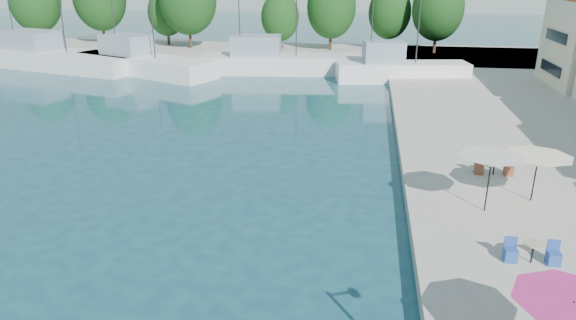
% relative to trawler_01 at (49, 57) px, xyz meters
% --- Properties ---
extents(quay_far, '(90.00, 16.00, 0.60)m').
position_rel_trawler_01_xyz_m(quay_far, '(22.82, 11.32, -0.77)').
color(quay_far, '#AEAB9D').
rests_on(quay_far, ground).
extents(trawler_01, '(22.55, 11.16, 10.20)m').
position_rel_trawler_01_xyz_m(trawler_01, '(0.00, 0.00, 0.00)').
color(trawler_01, silver).
rests_on(trawler_01, ground).
extents(trawler_02, '(16.79, 10.58, 10.20)m').
position_rel_trawler_01_xyz_m(trawler_02, '(11.63, -1.92, 0.00)').
color(trawler_02, white).
rests_on(trawler_02, ground).
extents(trawler_03, '(16.93, 6.04, 10.20)m').
position_rel_trawler_01_xyz_m(trawler_03, '(25.32, 0.57, 0.00)').
color(trawler_03, silver).
rests_on(trawler_03, ground).
extents(trawler_04, '(12.84, 5.28, 10.20)m').
position_rel_trawler_01_xyz_m(trawler_04, '(37.73, -1.94, 0.00)').
color(trawler_04, white).
rests_on(trawler_04, ground).
extents(tree_01, '(6.49, 6.49, 9.60)m').
position_rel_trawler_01_xyz_m(tree_01, '(-9.38, 12.91, 5.08)').
color(tree_01, '#3F2B19').
rests_on(tree_01, quay_far).
extents(tree_03, '(4.93, 4.93, 7.30)m').
position_rel_trawler_01_xyz_m(tree_03, '(7.99, 15.09, 3.74)').
color(tree_03, '#3F2B19').
rests_on(tree_03, quay_far).
extents(tree_05, '(4.73, 4.73, 6.99)m').
position_rel_trawler_01_xyz_m(tree_05, '(23.68, 12.72, 3.57)').
color(tree_05, '#3F2B19').
rests_on(tree_05, quay_far).
extents(tree_06, '(6.04, 6.04, 8.94)m').
position_rel_trawler_01_xyz_m(tree_06, '(29.94, 13.59, 4.69)').
color(tree_06, '#3F2B19').
rests_on(tree_06, quay_far).
extents(tree_07, '(5.30, 5.30, 7.84)m').
position_rel_trawler_01_xyz_m(tree_07, '(37.13, 15.69, 4.06)').
color(tree_07, '#3F2B19').
rests_on(tree_07, quay_far).
extents(tree_08, '(6.09, 6.09, 9.02)m').
position_rel_trawler_01_xyz_m(tree_08, '(42.66, 13.20, 4.74)').
color(tree_08, '#3F2B19').
rests_on(tree_08, quay_far).
extents(umbrella_pink, '(2.88, 2.88, 2.10)m').
position_rel_trawler_01_xyz_m(umbrella_pink, '(39.93, -41.01, 1.38)').
color(umbrella_pink, black).
rests_on(umbrella_pink, quay_right).
extents(umbrella_white, '(2.59, 2.59, 2.46)m').
position_rel_trawler_01_xyz_m(umbrella_white, '(39.95, -31.68, 1.74)').
color(umbrella_white, black).
rests_on(umbrella_white, quay_right).
extents(umbrella_cream, '(2.81, 2.81, 2.09)m').
position_rel_trawler_01_xyz_m(umbrella_cream, '(42.17, -30.29, 1.37)').
color(umbrella_cream, black).
rests_on(umbrella_cream, quay_right).
extents(cafe_table_02, '(1.82, 0.70, 0.76)m').
position_rel_trawler_01_xyz_m(cafe_table_02, '(40.72, -35.66, -0.18)').
color(cafe_table_02, black).
rests_on(cafe_table_02, quay_right).
extents(cafe_table_03, '(1.82, 0.70, 0.76)m').
position_rel_trawler_01_xyz_m(cafe_table_03, '(41.19, -27.38, -0.18)').
color(cafe_table_03, black).
rests_on(cafe_table_03, quay_right).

